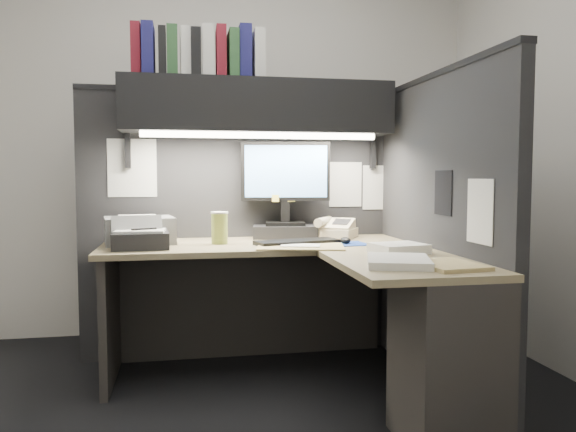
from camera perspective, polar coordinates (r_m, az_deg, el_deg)
The scene contains 22 objects.
floor at distance 2.76m, azimuth -3.52°, elevation -19.42°, with size 3.50×3.50×0.00m, color black.
wall_back at distance 4.04m, azimuth -6.27°, elevation 7.56°, with size 3.50×0.04×2.70m, color silver.
wall_front at distance 1.09m, azimuth 6.42°, elevation 17.27°, with size 3.50×0.04×2.70m, color silver.
partition_back at distance 3.48m, azimuth -4.99°, elevation -0.93°, with size 1.90×0.06×1.60m, color black.
partition_right at distance 3.00m, azimuth 14.86°, elevation -1.83°, with size 0.06×1.50×1.60m, color black.
desk at distance 2.70m, azimuth 5.58°, elevation -10.06°, with size 1.70×1.53×0.73m.
overhead_shelf at distance 3.32m, azimuth -3.09°, elevation 10.95°, with size 1.55×0.34×0.30m, color black.
task_light_tube at distance 3.17m, azimuth -2.74°, elevation 8.20°, with size 0.04×0.04×1.32m, color white.
monitor at distance 3.38m, azimuth -0.27°, elevation 1.64°, with size 0.53×0.29×0.58m.
keyboard at distance 3.07m, azimuth 0.94°, elevation -2.66°, with size 0.46×0.15×0.02m, color black.
mousepad at distance 3.08m, azimuth 5.91°, elevation -2.84°, with size 0.22×0.20×0.00m, color navy.
mouse at distance 3.10m, azimuth 5.85°, elevation -2.45°, with size 0.06×0.09×0.03m, color black.
telephone at distance 3.39m, azimuth 4.80°, elevation -1.45°, with size 0.23×0.24×0.09m, color beige.
coffee_cup at distance 3.10m, azimuth -6.97°, elevation -1.29°, with size 0.09×0.09×0.17m, color #B8B549.
printer at distance 3.21m, azimuth -14.86°, elevation -1.41°, with size 0.37×0.31×0.15m, color gray.
notebook_stack at distance 2.99m, azimuth -14.74°, elevation -2.40°, with size 0.28×0.24×0.08m, color black.
open_folder at distance 2.94m, azimuth 1.29°, elevation -3.12°, with size 0.45×0.29×0.01m, color tan.
paper_stack_a at distance 2.77m, azimuth 11.19°, elevation -3.24°, with size 0.24×0.20×0.05m, color white.
paper_stack_b at distance 2.40m, azimuth 11.16°, elevation -4.54°, with size 0.25×0.32×0.03m, color white.
manila_stack at distance 2.39m, azimuth 15.96°, elevation -4.81°, with size 0.23×0.29×0.02m, color tan.
binder_row at distance 3.34m, azimuth -8.99°, elevation 15.92°, with size 0.73×0.25×0.30m.
pinned_papers at distance 3.16m, azimuth 2.74°, elevation 3.20°, with size 1.76×1.31×0.51m.
Camera 1 is at (-0.31, -2.52, 1.10)m, focal length 35.00 mm.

